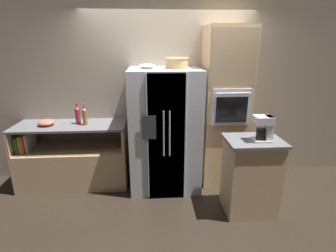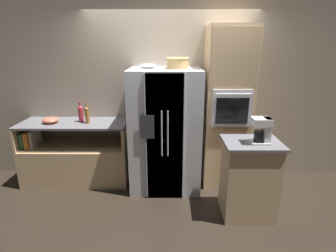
{
  "view_description": "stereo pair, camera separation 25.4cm",
  "coord_description": "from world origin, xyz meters",
  "px_view_note": "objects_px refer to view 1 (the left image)",
  "views": [
    {
      "loc": [
        -0.27,
        -3.47,
        2.04
      ],
      "look_at": [
        -0.04,
        -0.01,
        0.95
      ],
      "focal_mm": 28.0,
      "sensor_mm": 36.0,
      "label": 1
    },
    {
      "loc": [
        -0.02,
        -3.48,
        2.04
      ],
      "look_at": [
        -0.04,
        -0.01,
        0.95
      ],
      "focal_mm": 28.0,
      "sensor_mm": 36.0,
      "label": 2
    }
  ],
  "objects_px": {
    "wicker_basket": "(177,63)",
    "mixing_bowl": "(46,123)",
    "fruit_bowl": "(147,66)",
    "coffee_maker": "(264,127)",
    "bottle_tall": "(85,116)",
    "refrigerator": "(165,130)",
    "wall_oven": "(225,108)",
    "bottle_short": "(78,115)"
  },
  "relations": [
    {
      "from": "fruit_bowl",
      "to": "bottle_short",
      "type": "bearing_deg",
      "value": 178.51
    },
    {
      "from": "wall_oven",
      "to": "coffee_maker",
      "type": "bearing_deg",
      "value": -76.41
    },
    {
      "from": "wicker_basket",
      "to": "fruit_bowl",
      "type": "bearing_deg",
      "value": 169.31
    },
    {
      "from": "wicker_basket",
      "to": "fruit_bowl",
      "type": "distance_m",
      "value": 0.41
    },
    {
      "from": "bottle_short",
      "to": "coffee_maker",
      "type": "height_order",
      "value": "coffee_maker"
    },
    {
      "from": "fruit_bowl",
      "to": "bottle_short",
      "type": "height_order",
      "value": "fruit_bowl"
    },
    {
      "from": "refrigerator",
      "to": "fruit_bowl",
      "type": "relative_size",
      "value": 7.49
    },
    {
      "from": "wall_oven",
      "to": "bottle_tall",
      "type": "height_order",
      "value": "wall_oven"
    },
    {
      "from": "mixing_bowl",
      "to": "wall_oven",
      "type": "bearing_deg",
      "value": 0.74
    },
    {
      "from": "refrigerator",
      "to": "wicker_basket",
      "type": "bearing_deg",
      "value": 11.42
    },
    {
      "from": "bottle_tall",
      "to": "mixing_bowl",
      "type": "relative_size",
      "value": 1.35
    },
    {
      "from": "wall_oven",
      "to": "bottle_short",
      "type": "height_order",
      "value": "wall_oven"
    },
    {
      "from": "wall_oven",
      "to": "bottle_short",
      "type": "bearing_deg",
      "value": 179.27
    },
    {
      "from": "bottle_tall",
      "to": "bottle_short",
      "type": "distance_m",
      "value": 0.13
    },
    {
      "from": "wicker_basket",
      "to": "bottle_tall",
      "type": "xyz_separation_m",
      "value": [
        -1.29,
        0.03,
        -0.73
      ]
    },
    {
      "from": "refrigerator",
      "to": "bottle_short",
      "type": "bearing_deg",
      "value": 173.76
    },
    {
      "from": "fruit_bowl",
      "to": "coffee_maker",
      "type": "distance_m",
      "value": 1.72
    },
    {
      "from": "refrigerator",
      "to": "coffee_maker",
      "type": "bearing_deg",
      "value": -35.52
    },
    {
      "from": "wicker_basket",
      "to": "mixing_bowl",
      "type": "bearing_deg",
      "value": 178.7
    },
    {
      "from": "wicker_basket",
      "to": "bottle_short",
      "type": "bearing_deg",
      "value": 175.86
    },
    {
      "from": "fruit_bowl",
      "to": "wall_oven",
      "type": "bearing_deg",
      "value": -0.05
    },
    {
      "from": "bottle_short",
      "to": "refrigerator",
      "type": "bearing_deg",
      "value": -6.24
    },
    {
      "from": "mixing_bowl",
      "to": "bottle_tall",
      "type": "bearing_deg",
      "value": -0.9
    },
    {
      "from": "fruit_bowl",
      "to": "coffee_maker",
      "type": "relative_size",
      "value": 0.77
    },
    {
      "from": "fruit_bowl",
      "to": "bottle_tall",
      "type": "xyz_separation_m",
      "value": [
        -0.89,
        -0.04,
        -0.68
      ]
    },
    {
      "from": "mixing_bowl",
      "to": "wicker_basket",
      "type": "bearing_deg",
      "value": -1.3
    },
    {
      "from": "wicker_basket",
      "to": "coffee_maker",
      "type": "height_order",
      "value": "wicker_basket"
    },
    {
      "from": "refrigerator",
      "to": "bottle_tall",
      "type": "relative_size",
      "value": 5.72
    },
    {
      "from": "wicker_basket",
      "to": "bottle_tall",
      "type": "bearing_deg",
      "value": 178.53
    },
    {
      "from": "wall_oven",
      "to": "wicker_basket",
      "type": "height_order",
      "value": "wall_oven"
    },
    {
      "from": "bottle_tall",
      "to": "refrigerator",
      "type": "bearing_deg",
      "value": -3.4
    },
    {
      "from": "bottle_short",
      "to": "coffee_maker",
      "type": "bearing_deg",
      "value": -21.49
    },
    {
      "from": "wicker_basket",
      "to": "bottle_short",
      "type": "xyz_separation_m",
      "value": [
        -1.4,
        0.1,
        -0.73
      ]
    },
    {
      "from": "refrigerator",
      "to": "wall_oven",
      "type": "bearing_deg",
      "value": 6.98
    },
    {
      "from": "bottle_short",
      "to": "coffee_maker",
      "type": "distance_m",
      "value": 2.51
    },
    {
      "from": "wall_oven",
      "to": "coffee_maker",
      "type": "distance_m",
      "value": 0.92
    },
    {
      "from": "bottle_short",
      "to": "mixing_bowl",
      "type": "xyz_separation_m",
      "value": [
        -0.43,
        -0.06,
        -0.09
      ]
    },
    {
      "from": "refrigerator",
      "to": "mixing_bowl",
      "type": "distance_m",
      "value": 1.67
    },
    {
      "from": "wicker_basket",
      "to": "mixing_bowl",
      "type": "xyz_separation_m",
      "value": [
        -1.83,
        0.04,
        -0.82
      ]
    },
    {
      "from": "bottle_tall",
      "to": "bottle_short",
      "type": "bearing_deg",
      "value": 148.73
    },
    {
      "from": "fruit_bowl",
      "to": "bottle_short",
      "type": "xyz_separation_m",
      "value": [
        -1.0,
        0.03,
        -0.68
      ]
    },
    {
      "from": "wicker_basket",
      "to": "bottle_short",
      "type": "distance_m",
      "value": 1.58
    }
  ]
}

